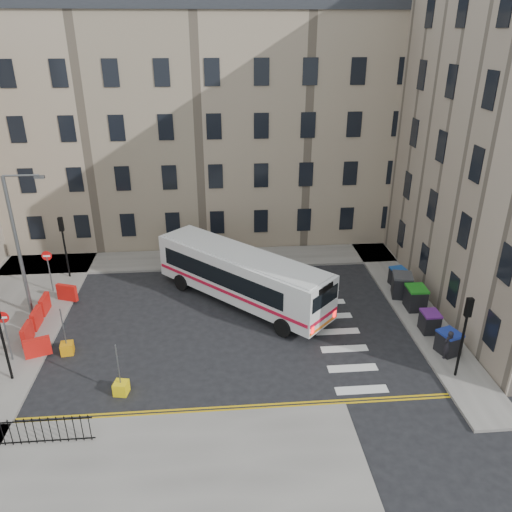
{
  "coord_description": "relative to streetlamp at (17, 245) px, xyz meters",
  "views": [
    {
      "loc": [
        -2.3,
        -23.56,
        14.93
      ],
      "look_at": [
        -0.1,
        2.44,
        3.0
      ],
      "focal_mm": 35.0,
      "sensor_mm": 36.0,
      "label": 1
    }
  ],
  "objects": [
    {
      "name": "wheelie_bin_a",
      "position": [
        21.98,
        -5.73,
        -3.6
      ],
      "size": [
        1.22,
        1.31,
        1.17
      ],
      "rotation": [
        0.0,
        0.0,
        0.34
      ],
      "color": "black",
      "rests_on": "pavement_east"
    },
    {
      "name": "pavement_east",
      "position": [
        22.0,
        2.0,
        -4.26
      ],
      "size": [
        2.4,
        26.0,
        0.15
      ],
      "primitive_type": "cube",
      "color": "slate",
      "rests_on": "ground"
    },
    {
      "name": "wheelie_bin_b",
      "position": [
        21.82,
        -3.77,
        -3.61
      ],
      "size": [
        0.91,
        1.04,
        1.14
      ],
      "rotation": [
        0.0,
        0.0,
        -0.01
      ],
      "color": "black",
      "rests_on": "pavement_east"
    },
    {
      "name": "bollard_chevron",
      "position": [
        6.19,
        -7.31,
        -4.04
      ],
      "size": [
        0.7,
        0.7,
        0.6
      ],
      "primitive_type": "cube",
      "rotation": [
        0.0,
        0.0,
        -0.19
      ],
      "color": "yellow",
      "rests_on": "ground"
    },
    {
      "name": "traffic_light_east",
      "position": [
        21.6,
        -7.5,
        -1.47
      ],
      "size": [
        0.28,
        0.22,
        4.1
      ],
      "color": "black",
      "rests_on": "pavement_east"
    },
    {
      "name": "roadworks_barriers",
      "position": [
        1.16,
        -1.5,
        -3.69
      ],
      "size": [
        1.66,
        6.26,
        1.0
      ],
      "color": "red",
      "rests_on": "pavement_west"
    },
    {
      "name": "pavement_sw",
      "position": [
        6.0,
        -12.0,
        -4.26
      ],
      "size": [
        20.0,
        6.0,
        0.15
      ],
      "primitive_type": "cube",
      "color": "slate",
      "rests_on": "ground"
    },
    {
      "name": "wheelie_bin_c",
      "position": [
        21.96,
        -1.38,
        -3.5
      ],
      "size": [
        1.1,
        1.26,
        1.36
      ],
      "rotation": [
        0.0,
        0.0,
        -0.02
      ],
      "color": "black",
      "rests_on": "pavement_east"
    },
    {
      "name": "pedestrian",
      "position": [
        21.73,
        -6.17,
        -3.42
      ],
      "size": [
        0.66,
        0.55,
        1.54
      ],
      "primitive_type": "imported",
      "rotation": [
        0.0,
        0.0,
        3.51
      ],
      "color": "black",
      "rests_on": "pavement_east"
    },
    {
      "name": "wheelie_bin_d",
      "position": [
        21.67,
        0.13,
        -3.47
      ],
      "size": [
        1.4,
        1.52,
        1.42
      ],
      "rotation": [
        0.0,
        0.0,
        -0.25
      ],
      "color": "black",
      "rests_on": "pavement_east"
    },
    {
      "name": "traffic_light_nw",
      "position": [
        1.0,
        4.5,
        -1.47
      ],
      "size": [
        0.28,
        0.22,
        4.1
      ],
      "color": "black",
      "rests_on": "pavement_west"
    },
    {
      "name": "no_entry_south",
      "position": [
        0.5,
        -4.5,
        -2.26
      ],
      "size": [
        0.6,
        0.08,
        3.0
      ],
      "color": "#595B5E",
      "rests_on": "pavement_west"
    },
    {
      "name": "bus",
      "position": [
        12.04,
        0.45,
        -2.52
      ],
      "size": [
        9.98,
        10.0,
        3.14
      ],
      "rotation": [
        0.0,
        0.0,
        0.78
      ],
      "color": "silver",
      "rests_on": "ground"
    },
    {
      "name": "streetlamp",
      "position": [
        0.0,
        0.0,
        0.0
      ],
      "size": [
        0.5,
        0.22,
        8.14
      ],
      "color": "#595B5E",
      "rests_on": "pavement_west"
    },
    {
      "name": "bollard_yellow",
      "position": [
        3.0,
        -4.0,
        -4.04
      ],
      "size": [
        0.67,
        0.67,
        0.6
      ],
      "primitive_type": "cube",
      "rotation": [
        0.0,
        0.0,
        0.13
      ],
      "color": "orange",
      "rests_on": "ground"
    },
    {
      "name": "no_entry_north",
      "position": [
        0.5,
        2.5,
        -2.26
      ],
      "size": [
        0.6,
        0.08,
        3.0
      ],
      "color": "#595B5E",
      "rests_on": "pavement_west"
    },
    {
      "name": "pavement_west",
      "position": [
        -1.0,
        -1.0,
        -4.26
      ],
      "size": [
        6.0,
        22.0,
        0.15
      ],
      "primitive_type": "cube",
      "color": "slate",
      "rests_on": "ground"
    },
    {
      "name": "pavement_north",
      "position": [
        7.0,
        6.6,
        -4.26
      ],
      "size": [
        36.0,
        3.2,
        0.15
      ],
      "primitive_type": "cube",
      "color": "slate",
      "rests_on": "ground"
    },
    {
      "name": "ground",
      "position": [
        13.0,
        -2.0,
        -4.34
      ],
      "size": [
        120.0,
        120.0,
        0.0
      ],
      "primitive_type": "plane",
      "color": "black",
      "rests_on": "ground"
    },
    {
      "name": "traffic_light_sw",
      "position": [
        1.0,
        -6.0,
        -1.47
      ],
      "size": [
        0.28,
        0.22,
        4.1
      ],
      "color": "black",
      "rests_on": "pavement_west"
    },
    {
      "name": "terrace_north",
      "position": [
        6.0,
        13.5,
        4.28
      ],
      "size": [
        38.3,
        10.8,
        17.2
      ],
      "color": "gray",
      "rests_on": "ground"
    },
    {
      "name": "wheelie_bin_e",
      "position": [
        21.96,
        1.5,
        -3.62
      ],
      "size": [
        1.06,
        1.17,
        1.13
      ],
      "rotation": [
        0.0,
        0.0,
        0.18
      ],
      "color": "black",
      "rests_on": "pavement_east"
    }
  ]
}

